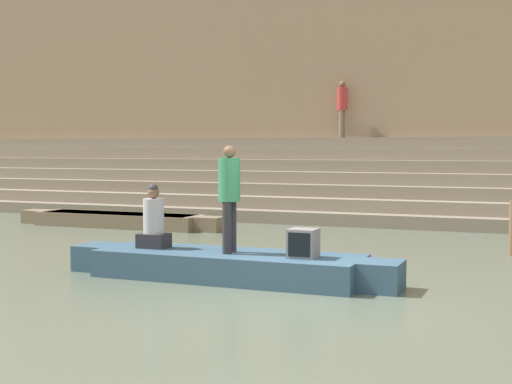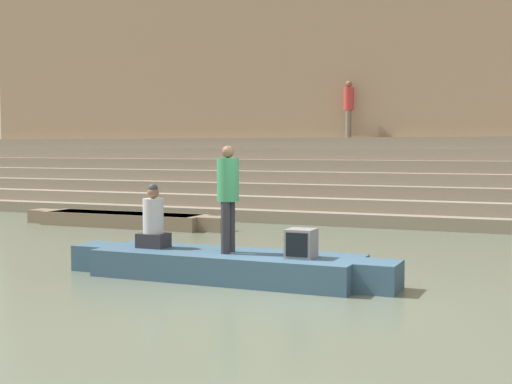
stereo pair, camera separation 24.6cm
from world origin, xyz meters
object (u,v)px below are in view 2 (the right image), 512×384
Objects in this scene: rowboat_main at (227,265)px; person_standing at (228,191)px; tv_set at (301,243)px; person_rowing at (153,222)px; person_on_steps at (349,105)px; moored_boat_shore at (124,219)px.

person_standing is (0.05, -0.05, 1.19)m from rowboat_main.
tv_set is at bearing 10.76° from person_standing.
person_rowing is (-1.42, 0.06, -0.56)m from person_standing.
rowboat_main is 3.13× the size of person_on_steps.
tv_set reaches higher than moored_boat_shore.
rowboat_main is 1.50m from person_rowing.
person_on_steps reaches higher than tv_set.
person_rowing reaches higher than tv_set.
tv_set is at bearing 13.57° from person_rowing.
person_on_steps is (-1.29, 11.67, 3.24)m from rowboat_main.
tv_set reaches higher than rowboat_main.
person_on_steps reaches higher than moored_boat_shore.
person_standing reaches higher than rowboat_main.
person_rowing is (-1.36, 0.00, 0.63)m from rowboat_main.
person_rowing reaches higher than rowboat_main.
person_rowing is at bearing -177.51° from rowboat_main.
person_rowing is 0.18× the size of moored_boat_shore.
person_on_steps reaches higher than person_rowing.
moored_boat_shore is 8.10m from person_on_steps.
person_standing is at bearing -179.66° from tv_set.
person_rowing is at bearing -170.52° from person_standing.
person_standing is 8.39m from moored_boat_shore.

